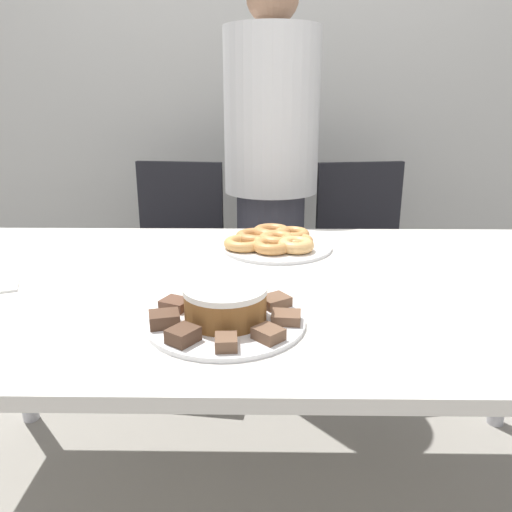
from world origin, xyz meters
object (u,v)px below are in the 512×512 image
object	(u,v)px
plate_donuts	(276,247)
plate_cake	(226,321)
office_chair_right	(366,273)
frosted_cake	(225,303)
person_standing	(271,178)
office_chair_left	(174,272)

from	to	relation	value
plate_donuts	plate_cake	bearing A→B (deg)	-102.30
office_chair_right	frosted_cake	xyz separation A→B (m)	(-0.54, -1.19, 0.36)
office_chair_right	plate_cake	xyz separation A→B (m)	(-0.54, -1.19, 0.31)
person_standing	office_chair_left	bearing A→B (deg)	178.39
office_chair_left	frosted_cake	size ratio (longest dim) A/B	5.40
office_chair_left	plate_donuts	distance (m)	0.84
plate_donuts	frosted_cake	bearing A→B (deg)	-102.30
person_standing	office_chair_right	bearing A→B (deg)	1.58
office_chair_left	office_chair_right	distance (m)	0.86
frosted_cake	office_chair_right	bearing A→B (deg)	65.50
office_chair_left	frosted_cake	xyz separation A→B (m)	(0.32, -1.19, 0.36)
office_chair_left	person_standing	bearing A→B (deg)	5.47
plate_cake	plate_donuts	bearing A→B (deg)	77.70
office_chair_left	plate_cake	bearing A→B (deg)	-67.68
office_chair_left	office_chair_right	xyz separation A→B (m)	(0.86, -0.00, 0.00)
plate_cake	plate_donuts	xyz separation A→B (m)	(0.12, 0.54, 0.00)
office_chair_right	plate_donuts	distance (m)	0.84
office_chair_left	plate_cake	distance (m)	1.27
plate_cake	frosted_cake	distance (m)	0.04
plate_cake	frosted_cake	size ratio (longest dim) A/B	1.92
person_standing	plate_cake	size ratio (longest dim) A/B	5.10
person_standing	office_chair_left	size ratio (longest dim) A/B	1.81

